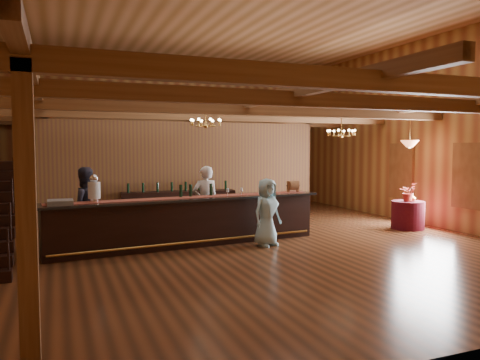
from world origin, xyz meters
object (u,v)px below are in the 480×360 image
object	(u,v)px
backbar_shelf	(179,207)
guest	(267,212)
raffle_drum	(293,186)
pendant_lamp	(410,144)
chandelier_left	(206,122)
beverage_dispenser	(94,189)
bartender	(205,202)
staff_second	(84,207)
floor_plant	(260,202)
tasting_bar	(189,221)
round_table	(408,215)
chandelier_right	(341,133)

from	to	relation	value
backbar_shelf	guest	bearing A→B (deg)	-70.71
raffle_drum	pendant_lamp	bearing A→B (deg)	-5.61
raffle_drum	chandelier_left	size ratio (longest dim) A/B	0.43
beverage_dispenser	raffle_drum	bearing A→B (deg)	4.53
raffle_drum	bartender	distance (m)	2.32
beverage_dispenser	raffle_drum	size ratio (longest dim) A/B	1.76
staff_second	floor_plant	distance (m)	5.57
chandelier_left	staff_second	world-z (taller)	chandelier_left
tasting_bar	round_table	xyz separation A→B (m)	(6.36, -0.10, -0.18)
beverage_dispenser	pendant_lamp	world-z (taller)	pendant_lamp
backbar_shelf	floor_plant	world-z (taller)	floor_plant
round_table	chandelier_left	distance (m)	6.26
round_table	floor_plant	distance (m)	4.32
guest	chandelier_right	bearing A→B (deg)	7.30
chandelier_right	bartender	world-z (taller)	chandelier_right
tasting_bar	staff_second	distance (m)	2.44
beverage_dispenser	chandelier_right	bearing A→B (deg)	8.25
tasting_bar	floor_plant	xyz separation A→B (m)	(2.98, 2.59, 0.04)
round_table	tasting_bar	bearing A→B (deg)	179.07
round_table	staff_second	bearing A→B (deg)	173.99
staff_second	guest	size ratio (longest dim) A/B	1.17
round_table	chandelier_left	world-z (taller)	chandelier_left
chandelier_left	floor_plant	size ratio (longest dim) A/B	0.65
chandelier_left	bartender	size ratio (longest dim) A/B	0.44
backbar_shelf	chandelier_right	world-z (taller)	chandelier_right
raffle_drum	staff_second	distance (m)	5.20
tasting_bar	floor_plant	size ratio (longest dim) A/B	5.53
backbar_shelf	floor_plant	bearing A→B (deg)	-13.51
staff_second	bartender	bearing A→B (deg)	166.78
tasting_bar	raffle_drum	distance (m)	2.98
raffle_drum	backbar_shelf	bearing A→B (deg)	125.90
raffle_drum	guest	size ratio (longest dim) A/B	0.22
backbar_shelf	chandelier_left	distance (m)	3.46
raffle_drum	guest	xyz separation A→B (m)	(-1.19, -0.96, -0.51)
tasting_bar	raffle_drum	xyz separation A→B (m)	(2.88, 0.24, 0.73)
backbar_shelf	bartender	world-z (taller)	bartender
backbar_shelf	floor_plant	size ratio (longest dim) A/B	2.79
backbar_shelf	floor_plant	xyz separation A→B (m)	(2.37, -0.78, 0.13)
pendant_lamp	bartender	distance (m)	5.96
chandelier_right	pendant_lamp	size ratio (longest dim) A/B	0.89
chandelier_left	beverage_dispenser	bearing A→B (deg)	-159.16
tasting_bar	staff_second	size ratio (longest dim) A/B	3.69
round_table	backbar_shelf	bearing A→B (deg)	148.87
beverage_dispenser	chandelier_left	world-z (taller)	chandelier_left
tasting_bar	guest	xyz separation A→B (m)	(1.68, -0.72, 0.22)
guest	floor_plant	size ratio (longest dim) A/B	1.28
raffle_drum	chandelier_right	world-z (taller)	chandelier_right
round_table	floor_plant	size ratio (longest dim) A/B	0.74
beverage_dispenser	chandelier_right	world-z (taller)	chandelier_right
raffle_drum	pendant_lamp	xyz separation A→B (m)	(3.48, -0.34, 1.10)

